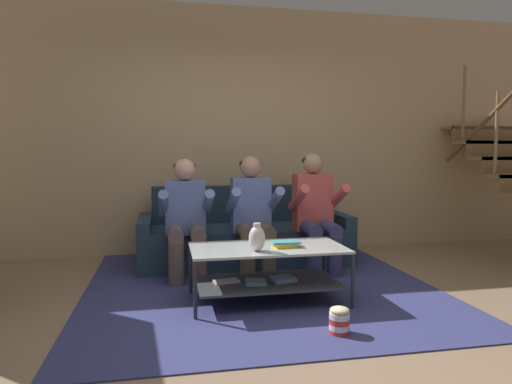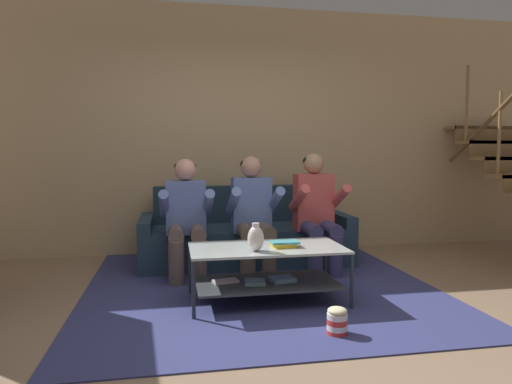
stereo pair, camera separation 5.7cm
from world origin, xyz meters
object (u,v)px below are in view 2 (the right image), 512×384
object	(u,v)px
vase	(256,238)
popcorn_tub	(337,321)
person_seated_middle	(253,211)
book_stack	(284,244)
person_seated_right	(317,208)
coffee_table	(266,265)
person_seated_left	(186,214)
couch	(245,237)

from	to	relation	value
vase	popcorn_tub	bearing A→B (deg)	-54.62
person_seated_middle	book_stack	bearing A→B (deg)	-84.33
person_seated_right	book_stack	bearing A→B (deg)	-121.96
person_seated_middle	book_stack	distance (m)	0.91
person_seated_right	coffee_table	distance (m)	1.16
person_seated_left	coffee_table	world-z (taller)	person_seated_left
couch	popcorn_tub	bearing A→B (deg)	-82.74
book_stack	vase	bearing A→B (deg)	-156.37
person_seated_left	vase	world-z (taller)	person_seated_left
person_seated_middle	person_seated_right	world-z (taller)	person_seated_right
person_seated_left	book_stack	distance (m)	1.16
person_seated_left	person_seated_middle	world-z (taller)	person_seated_middle
book_stack	popcorn_tub	size ratio (longest dim) A/B	1.18
person_seated_right	book_stack	distance (m)	1.07
person_seated_left	person_seated_right	size ratio (longest dim) A/B	0.96
person_seated_middle	vase	world-z (taller)	person_seated_middle
person_seated_left	popcorn_tub	size ratio (longest dim) A/B	6.06
person_seated_right	coffee_table	world-z (taller)	person_seated_right
vase	person_seated_middle	bearing A→B (deg)	80.99
person_seated_middle	book_stack	xyz separation A→B (m)	(0.09, -0.89, -0.15)
person_seated_left	person_seated_middle	size ratio (longest dim) A/B	0.98
popcorn_tub	person_seated_middle	bearing A→B (deg)	99.55
couch	person_seated_left	distance (m)	0.89
person_seated_right	coffee_table	xyz separation A→B (m)	(-0.69, -0.86, -0.34)
popcorn_tub	coffee_table	bearing A→B (deg)	113.00
person_seated_right	popcorn_tub	distance (m)	1.73
vase	popcorn_tub	distance (m)	0.87
couch	popcorn_tub	distance (m)	2.14
couch	person_seated_left	size ratio (longest dim) A/B	1.97
couch	popcorn_tub	size ratio (longest dim) A/B	11.91
couch	person_seated_middle	world-z (taller)	person_seated_middle
person_seated_left	book_stack	bearing A→B (deg)	-50.43
couch	person_seated_left	xyz separation A→B (m)	(-0.65, -0.51, 0.34)
popcorn_tub	vase	bearing A→B (deg)	125.38
vase	book_stack	size ratio (longest dim) A/B	0.97
couch	vase	distance (m)	1.54
person_seated_left	popcorn_tub	distance (m)	1.91
coffee_table	vase	bearing A→B (deg)	-128.55
coffee_table	person_seated_right	bearing A→B (deg)	51.20
book_stack	popcorn_tub	distance (m)	0.82
popcorn_tub	person_seated_right	bearing A→B (deg)	76.78
couch	book_stack	xyz separation A→B (m)	(0.09, -1.40, 0.20)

